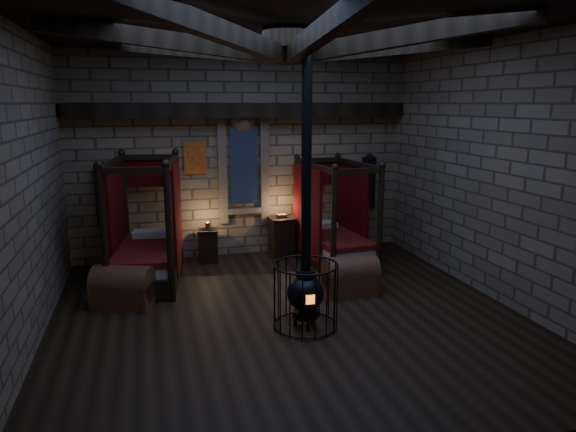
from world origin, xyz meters
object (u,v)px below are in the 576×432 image
object	(u,v)px
trunk_left	(123,288)
trunk_right	(351,276)
bed_left	(148,252)
stove	(305,288)
bed_right	(333,239)

from	to	relation	value
trunk_left	trunk_right	xyz separation A→B (m)	(3.73, -0.44, -0.01)
bed_left	stove	world-z (taller)	stove
bed_left	trunk_left	size ratio (longest dim) A/B	2.12
trunk_right	stove	distance (m)	1.65
trunk_left	stove	xyz separation A→B (m)	(2.57, -1.56, 0.30)
trunk_left	bed_right	bearing A→B (deg)	38.06
bed_left	trunk_right	xyz separation A→B (m)	(3.33, -1.57, -0.26)
bed_left	trunk_left	bearing A→B (deg)	-102.16
trunk_left	stove	distance (m)	3.02
stove	bed_right	bearing A→B (deg)	63.42
trunk_right	stove	xyz separation A→B (m)	(-1.16, -1.12, 0.30)
stove	trunk_left	bearing A→B (deg)	149.86
bed_left	stove	bearing A→B (deg)	-43.57
trunk_left	trunk_right	world-z (taller)	trunk_left
bed_left	bed_right	distance (m)	3.62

